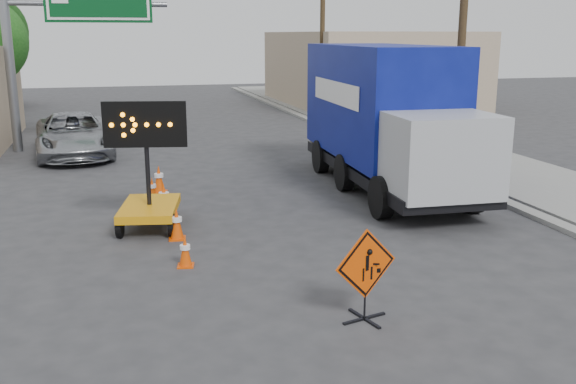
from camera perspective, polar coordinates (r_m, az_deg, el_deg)
name	(u,v)px	position (r m, az deg, el deg)	size (l,w,h in m)	color
ground	(320,330)	(10.22, 2.82, -12.13)	(100.00, 100.00, 0.00)	#2D2D30
curb_right	(373,146)	(26.16, 7.55, 4.03)	(0.40, 60.00, 0.12)	gray
sidewalk_right	(424,144)	(27.13, 12.04, 4.23)	(4.00, 60.00, 0.15)	gray
building_right_far	(366,69)	(41.92, 6.99, 10.80)	(10.00, 14.00, 4.60)	tan
highway_gantry	(63,18)	(26.72, -19.35, 14.40)	(6.18, 0.38, 6.90)	slate
utility_pole_near	(463,27)	(21.67, 15.25, 13.95)	(1.80, 0.26, 9.00)	#402F1B
utility_pole_far	(322,30)	(34.49, 3.08, 14.20)	(1.80, 0.26, 9.00)	#402F1B
construction_sign	(366,272)	(10.30, 6.92, -7.11)	(1.12, 0.80, 1.53)	black
arrow_board	(149,200)	(15.45, -12.23, -0.72)	(1.88, 2.31, 3.00)	orange
pickup_truck	(74,135)	(25.40, -18.51, 4.83)	(2.65, 5.76, 1.60)	#A4A6AB
box_truck	(386,125)	(18.97, 8.71, 5.87)	(3.14, 8.88, 4.16)	black
cone_a	(185,251)	(12.85, -9.13, -5.21)	(0.38, 0.38, 0.63)	#DA4204
cone_b	(177,223)	(14.54, -9.86, -2.77)	(0.41, 0.41, 0.73)	#DA4204
cone_c	(164,199)	(16.60, -10.96, -0.58)	(0.50, 0.50, 0.81)	#DA4204
cone_d	(152,189)	(17.98, -11.98, 0.25)	(0.43, 0.43, 0.67)	#DA4204
cone_e	(159,179)	(18.92, -11.40, 1.15)	(0.49, 0.49, 0.80)	#DA4204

